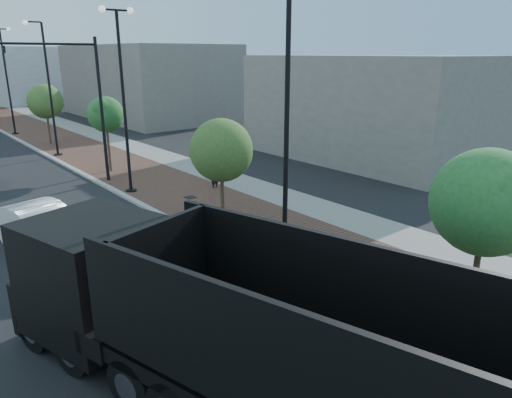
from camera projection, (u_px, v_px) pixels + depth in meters
sidewalk at (70, 140)px, 40.03m from camera, size 7.00×140.00×0.12m
concrete_strip at (101, 136)px, 41.67m from camera, size 2.40×140.00×0.13m
curb at (27, 145)px, 37.90m from camera, size 0.30×140.00×0.14m
dump_truck at (194, 327)px, 9.93m from camera, size 6.35×14.10×3.82m
white_sedan at (42, 228)px, 17.71m from camera, size 2.73×5.40×1.70m
pedestrian at (214, 173)px, 25.44m from camera, size 0.78×0.66×1.81m
streetlight_1 at (284, 146)px, 14.84m from camera, size 1.44×0.56×9.21m
streetlight_2 at (124, 102)px, 23.60m from camera, size 1.72×0.56×9.28m
streetlight_3 at (49, 95)px, 32.51m from camera, size 1.44×0.56×9.21m
streetlight_4 at (7, 81)px, 41.27m from camera, size 1.72×0.56×9.28m
traffic_mast at (84, 95)px, 25.21m from camera, size 5.09×0.20×8.00m
tree_0 at (486, 202)px, 11.33m from camera, size 2.64×2.64×5.05m
tree_1 at (222, 150)px, 19.56m from camera, size 2.66×2.66×4.61m
tree_2 at (106, 114)px, 28.30m from camera, size 2.24×2.17×4.71m
tree_3 at (46, 101)px, 37.17m from camera, size 2.72×2.72×4.85m
commercial_block_ne at (146, 82)px, 53.81m from camera, size 12.00×22.00×8.00m
commercial_block_e at (369, 107)px, 33.09m from camera, size 10.00×16.00×7.00m
utility_cover_1 at (363, 271)px, 15.78m from camera, size 0.50×0.50×0.02m
utility_cover_2 at (190, 197)px, 23.88m from camera, size 0.50×0.50×0.02m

